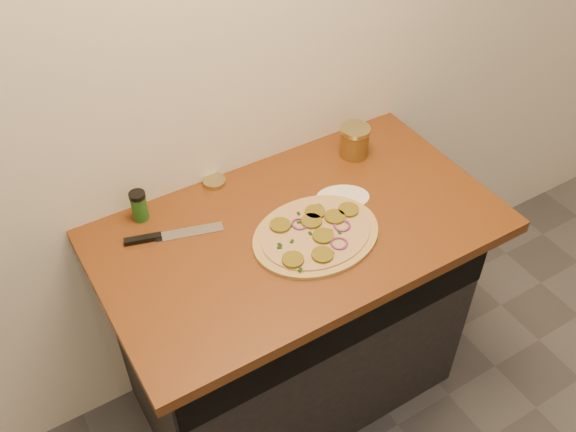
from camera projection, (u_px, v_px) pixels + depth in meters
cabinet at (292, 316)px, 2.24m from camera, size 1.10×0.60×0.86m
countertop at (298, 229)px, 1.92m from camera, size 1.20×0.70×0.04m
pizza at (316, 234)px, 1.86m from camera, size 0.41×0.41×0.03m
chefs_knife at (165, 236)px, 1.86m from camera, size 0.28×0.11×0.02m
mason_jar_lid at (214, 182)px, 2.04m from camera, size 0.09×0.09×0.02m
salsa_jar at (355, 141)px, 2.12m from camera, size 0.10×0.10×0.11m
spice_shaker at (139, 206)px, 1.89m from camera, size 0.05×0.05×0.10m
flour_spill at (343, 197)px, 2.00m from camera, size 0.22×0.22×0.00m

